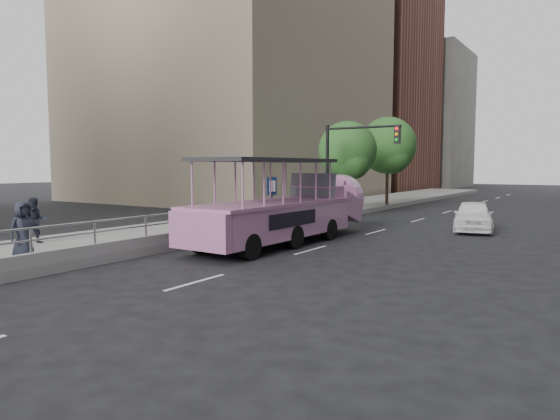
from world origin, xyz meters
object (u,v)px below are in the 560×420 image
Objects in this scene: car at (473,216)px; pedestrian_far at (23,230)px; parking_sign at (272,197)px; traffic_signal at (347,157)px; street_tree_far at (389,148)px; street_tree_near at (348,153)px; pedestrian_mid at (35,220)px; duck_boat at (287,212)px.

pedestrian_far is (-8.97, -16.26, 0.44)m from car.
traffic_signal reaches higher than parking_sign.
parking_sign is 0.39× the size of street_tree_far.
street_tree_far reaches higher than parking_sign.
pedestrian_far is at bearing -93.03° from street_tree_near.
traffic_signal is at bearing 4.64° from pedestrian_mid.
pedestrian_mid reaches higher than car.
street_tree_near is at bearing 92.03° from parking_sign.
car is 0.65× the size of street_tree_far.
duck_boat is 9.33m from pedestrian_far.
duck_boat is 9.15m from pedestrian_mid.
street_tree_near is (-1.60, 3.43, 0.32)m from traffic_signal.
pedestrian_far is at bearing -97.00° from parking_sign.
parking_sign reaches higher than pedestrian_far.
street_tree_near is at bearing 114.98° from traffic_signal.
pedestrian_far reaches higher than car.
pedestrian_far is 0.30× the size of street_tree_near.
street_tree_far is (-2.39, 16.85, 3.08)m from duck_boat.
street_tree_far is (1.23, 25.45, 3.16)m from pedestrian_far.
duck_boat is 11.45m from street_tree_near.
street_tree_near is at bearing -1.85° from pedestrian_far.
duck_boat is 7.83m from traffic_signal.
street_tree_far is at bearing 90.41° from parking_sign.
car is at bearing 35.18° from parking_sign.
duck_boat reaches higher than pedestrian_far.
car is 1.66× the size of parking_sign.
duck_boat is 1.91× the size of traffic_signal.
parking_sign is at bearing -87.97° from street_tree_near.
traffic_signal is 9.57m from street_tree_far.
street_tree_far is at bearing 117.75° from car.
street_tree_far is at bearing 98.07° from duck_boat.
pedestrian_far is 0.67× the size of parking_sign.
traffic_signal is at bearing -81.57° from street_tree_far.
car is 0.80× the size of traffic_signal.
traffic_signal is 0.91× the size of street_tree_near.
parking_sign is (1.34, 10.87, 0.46)m from pedestrian_far.
pedestrian_mid is 18.13m from street_tree_near.
parking_sign is 0.48× the size of traffic_signal.
pedestrian_mid is (-6.23, -6.70, -0.12)m from duck_boat.
pedestrian_far is at bearing -112.84° from duck_boat.
street_tree_far is (0.20, 6.00, 0.49)m from street_tree_near.
pedestrian_mid is at bearing -132.94° from duck_boat.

